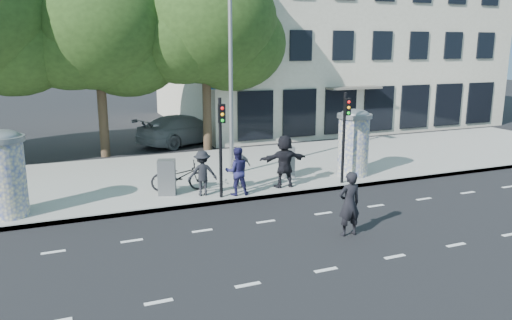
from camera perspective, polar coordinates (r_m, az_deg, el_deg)
name	(u,v)px	position (r m, az deg, el deg)	size (l,w,h in m)	color
ground	(286,238)	(14.05, 3.43, -8.87)	(120.00, 120.00, 0.00)	black
sidewalk	(207,173)	(20.70, -5.61, -1.47)	(40.00, 8.00, 0.15)	gray
curb	(241,200)	(17.10, -1.75, -4.54)	(40.00, 0.10, 0.16)	slate
lane_dash_near	(326,270)	(12.28, 7.99, -12.34)	(32.00, 0.12, 0.01)	silver
lane_dash_far	(266,222)	(15.24, 1.13, -7.06)	(32.00, 0.12, 0.01)	silver
ad_column_left	(4,172)	(16.70, -26.85, -1.20)	(1.36, 1.36, 2.65)	beige
ad_column_right	(353,141)	(20.06, 11.08, 2.16)	(1.36, 1.36, 2.65)	beige
traffic_pole_near	(221,138)	(16.61, -4.04, 2.57)	(0.22, 0.31, 3.40)	black
traffic_pole_far	(345,129)	(18.66, 10.12, 3.55)	(0.22, 0.31, 3.40)	black
street_lamp	(231,57)	(19.48, -2.87, 11.71)	(0.25, 0.93, 8.00)	slate
tree_near_left	(97,26)	(24.53, -17.73, 14.37)	(6.80, 6.80, 8.97)	#38281C
tree_center	(205,22)	(25.10, -5.84, 15.42)	(7.00, 7.00, 9.30)	#38281C
building	(318,34)	(36.33, 7.05, 14.13)	(20.30, 15.85, 12.00)	#AFA893
ped_c	(237,171)	(17.18, -2.20, -1.29)	(0.82, 0.64, 1.68)	#1D1C46
ped_d	(202,173)	(17.23, -6.15, -1.50)	(1.01, 0.58, 1.57)	black
ped_e	(240,167)	(17.97, -1.87, -0.85)	(0.91, 0.52, 1.55)	gray
ped_f	(284,161)	(18.13, 3.26, -0.13)	(1.79, 0.64, 1.93)	black
man_road	(349,204)	(14.16, 10.61, -4.93)	(0.67, 0.44, 1.85)	black
bicycle	(179,176)	(17.92, -8.75, -1.87)	(2.00, 0.70, 1.05)	black
cabinet_left	(167,177)	(17.51, -10.16, -1.96)	(0.59, 0.43, 1.24)	slate
cabinet_right	(288,162)	(19.64, 3.63, -0.24)	(0.56, 0.41, 1.17)	gray
car_right	(185,129)	(27.22, -8.13, 3.49)	(5.44, 2.21, 1.58)	slate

